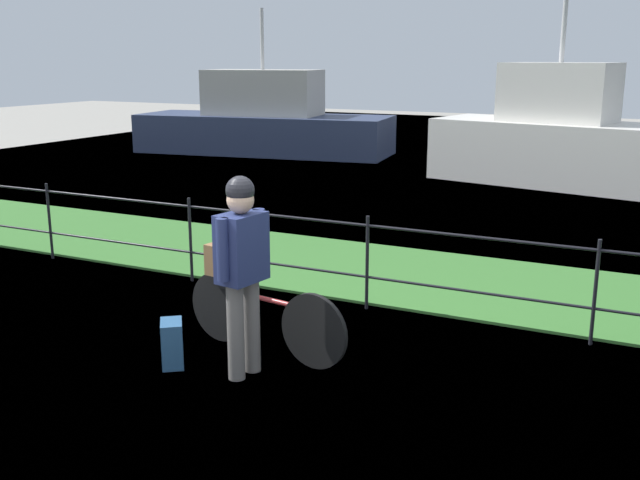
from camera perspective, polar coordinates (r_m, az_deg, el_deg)
ground_plane at (r=6.10m, az=-4.10°, el=-11.12°), size 60.00×60.00×0.00m
grass_strip at (r=8.98m, az=6.88°, el=-2.74°), size 27.00×2.40×0.03m
harbor_water at (r=18.11m, az=17.18°, el=5.18°), size 30.00×30.00×0.00m
iron_fence at (r=7.64m, az=3.69°, el=-1.16°), size 18.04×0.04×1.00m
bicycle_main at (r=6.58m, az=-4.45°, el=-5.89°), size 1.73×0.33×0.66m
wooden_crate at (r=6.70m, az=-7.16°, el=-1.53°), size 0.38×0.31×0.28m
terrier_dog at (r=6.63m, az=-7.06°, el=0.26°), size 0.32×0.18×0.18m
cyclist_person at (r=5.96m, az=-6.09°, el=-1.49°), size 0.32×0.53×1.68m
backpack_on_paving at (r=6.48m, az=-11.42°, el=-7.89°), size 0.31×0.33×0.40m
moored_boat_near at (r=16.12m, az=17.81°, el=7.42°), size 5.24×2.85×4.09m
moored_boat_mid at (r=20.56m, az=-4.40°, el=9.04°), size 7.23×3.17×3.86m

